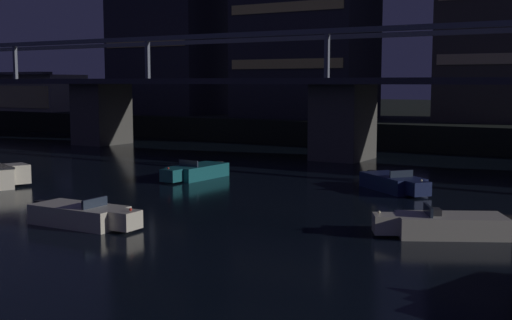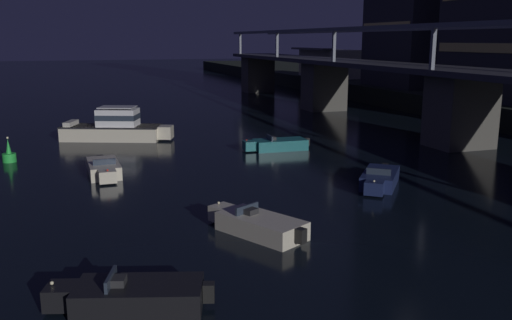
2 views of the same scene
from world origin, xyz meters
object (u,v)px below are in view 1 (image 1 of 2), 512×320
(waterfront_pavilion, at_px, (35,92))
(speedboat_mid_left, at_px, (83,215))
(speedboat_near_center, at_px, (395,183))
(river_bridge, at_px, (343,103))
(speedboat_near_right, at_px, (195,172))
(speedboat_mid_center, at_px, (445,225))

(waterfront_pavilion, distance_m, speedboat_mid_left, 61.46)
(speedboat_near_center, bearing_deg, speedboat_mid_left, -117.31)
(river_bridge, height_order, speedboat_near_right, river_bridge)
(speedboat_mid_center, bearing_deg, waterfront_pavilion, 151.32)
(speedboat_near_center, xyz_separation_m, speedboat_mid_center, (5.22, -9.16, 0.00))
(speedboat_near_center, distance_m, speedboat_mid_center, 10.54)
(speedboat_near_center, xyz_separation_m, speedboat_mid_left, (-7.63, -14.78, 0.00))
(river_bridge, height_order, waterfront_pavilion, river_bridge)
(speedboat_near_center, bearing_deg, waterfront_pavilion, 156.59)
(speedboat_mid_center, bearing_deg, speedboat_mid_left, -156.38)
(speedboat_near_right, bearing_deg, waterfront_pavilion, 149.45)
(river_bridge, bearing_deg, speedboat_near_right, -103.62)
(river_bridge, distance_m, waterfront_pavilion, 48.40)
(river_bridge, relative_size, speedboat_near_center, 22.18)
(speedboat_near_right, relative_size, speedboat_mid_left, 1.00)
(river_bridge, bearing_deg, speedboat_mid_center, -57.40)
(speedboat_near_center, relative_size, speedboat_near_right, 0.89)
(waterfront_pavilion, xyz_separation_m, speedboat_near_right, (43.57, -25.71, -4.02))
(waterfront_pavilion, bearing_deg, speedboat_near_right, -30.55)
(waterfront_pavilion, xyz_separation_m, speedboat_mid_left, (47.58, -38.69, -4.02))
(speedboat_near_center, height_order, speedboat_near_right, same)
(speedboat_near_right, distance_m, speedboat_mid_left, 13.58)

